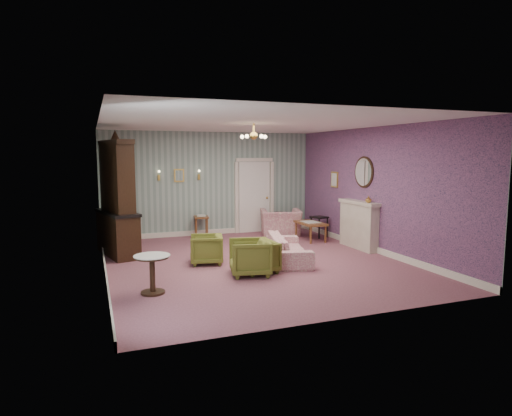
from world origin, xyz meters
name	(u,v)px	position (x,y,z in m)	size (l,w,h in m)	color
floor	(254,262)	(0.00, 0.00, 0.00)	(7.00, 7.00, 0.00)	#935566
ceiling	(254,123)	(0.00, 0.00, 2.90)	(7.00, 7.00, 0.00)	white
wall_back	(211,184)	(0.00, 3.50, 1.45)	(6.00, 6.00, 0.00)	gray
wall_front	(344,215)	(0.00, -3.50, 1.45)	(6.00, 6.00, 0.00)	gray
wall_left	(102,199)	(-3.00, 0.00, 1.45)	(7.00, 7.00, 0.00)	gray
wall_right	(375,190)	(3.00, 0.00, 1.45)	(7.00, 7.00, 0.00)	gray
wall_right_floral	(374,190)	(2.98, 0.00, 1.45)	(7.00, 7.00, 0.00)	#BB5D92
door	(254,195)	(1.30, 3.46, 1.08)	(1.12, 0.12, 2.16)	white
olive_chair_a	(250,255)	(-0.42, -0.92, 0.37)	(0.73, 0.68, 0.75)	olive
olive_chair_b	(258,255)	(-0.21, -0.81, 0.34)	(0.66, 0.62, 0.68)	olive
olive_chair_c	(206,248)	(-0.98, 0.22, 0.33)	(0.65, 0.61, 0.67)	olive
sofa_chintz	(289,244)	(0.74, -0.14, 0.37)	(1.87, 0.55, 0.73)	#A54263
wingback_chair	(281,218)	(1.83, 2.72, 0.48)	(1.10, 0.71, 0.96)	#A54263
dresser	(116,195)	(-2.65, 1.70, 1.37)	(0.57, 1.65, 2.74)	black
fireplace	(359,225)	(2.86, 0.40, 0.58)	(0.30, 1.40, 1.16)	beige
mantel_vase	(368,199)	(2.84, 0.00, 1.23)	(0.15, 0.15, 0.15)	gold
oval_mirror	(364,172)	(2.96, 0.40, 1.85)	(0.04, 0.76, 0.84)	white
framed_print	(335,180)	(2.97, 1.75, 1.60)	(0.04, 0.34, 0.42)	gold
coffee_table	(310,231)	(2.23, 1.69, 0.25)	(0.54, 0.97, 0.50)	brown
side_table_black	(319,227)	(2.65, 1.97, 0.29)	(0.39, 0.39, 0.58)	black
pedestal_table	(152,274)	(-2.30, -1.42, 0.32)	(0.59, 0.59, 0.65)	black
nesting_table	(201,226)	(-0.38, 3.15, 0.32)	(0.38, 0.49, 0.64)	brown
gilt_mirror_back	(179,175)	(-0.90, 3.46, 1.70)	(0.28, 0.06, 0.36)	gold
sconce_left	(159,176)	(-1.45, 3.44, 1.70)	(0.16, 0.12, 0.30)	gold
sconce_right	(199,175)	(-0.35, 3.44, 1.70)	(0.16, 0.12, 0.30)	gold
chandelier	(254,137)	(0.00, 0.00, 2.63)	(0.56, 0.56, 0.36)	gold
burgundy_cushion	(281,219)	(1.78, 2.57, 0.48)	(0.38, 0.10, 0.38)	maroon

